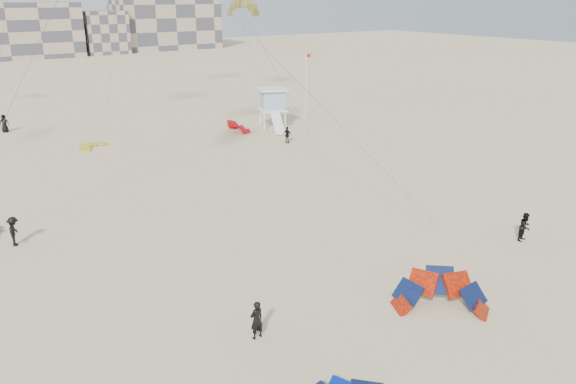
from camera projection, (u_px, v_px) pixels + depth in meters
ground at (312, 374)px, 21.02m from camera, size 320.00×320.00×0.00m
kite_ground_orange at (440, 308)px, 25.50m from camera, size 6.03×6.03×4.31m
kite_ground_red_far at (238, 131)px, 58.74m from camera, size 3.32×3.25×3.30m
kite_ground_yellow at (93, 147)px, 52.52m from camera, size 4.05×4.10×0.55m
kitesurfer_main at (257, 320)px, 22.99m from camera, size 0.65×0.46×1.69m
kitesurfer_b at (525, 227)px, 32.26m from camera, size 0.91×0.76×1.69m
kitesurfer_c at (14, 231)px, 31.61m from camera, size 0.97×1.26×1.72m
kitesurfer_d at (287, 135)px, 53.76m from camera, size 0.76×1.00×1.58m
kitesurfer_e at (4, 123)px, 58.00m from camera, size 1.01×0.76×1.86m
kitesurfer_f at (272, 92)px, 77.30m from camera, size 0.87×1.61×1.66m
kite_fly_olive at (242, 9)px, 49.77m from camera, size 6.55×6.37×12.34m
lifeguard_tower_near at (273, 108)px, 59.87m from camera, size 3.82×6.18×4.16m
flagpole at (306, 84)px, 63.09m from camera, size 0.62×0.10×7.61m
condo_mid at (2, 31)px, 125.63m from camera, size 32.00×16.00×12.00m
condo_east at (165, 17)px, 147.83m from camera, size 26.00×14.00×16.00m
condo_fill_right at (103, 32)px, 136.12m from camera, size 10.00×10.00×10.00m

